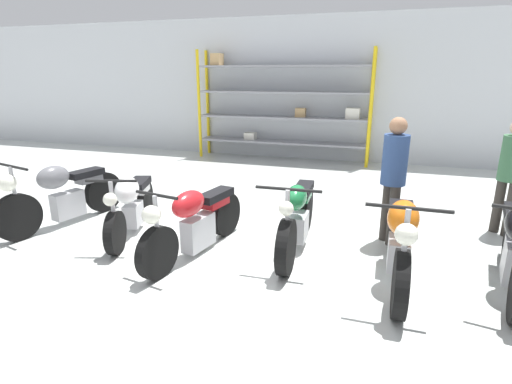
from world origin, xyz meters
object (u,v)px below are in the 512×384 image
(shelving_rack, at_px, (282,105))
(motorcycle_green, at_px, (297,217))
(motorcycle_red, at_px, (195,221))
(motorcycle_white, at_px, (131,202))
(motorcycle_grey, at_px, (62,194))
(motorcycle_orange, at_px, (400,240))
(person_browsing, at_px, (394,171))
(person_near_rack, at_px, (511,169))

(shelving_rack, height_order, motorcycle_green, shelving_rack)
(shelving_rack, height_order, motorcycle_red, shelving_rack)
(motorcycle_white, relative_size, motorcycle_red, 0.96)
(motorcycle_grey, height_order, motorcycle_white, motorcycle_grey)
(motorcycle_grey, xyz_separation_m, motorcycle_green, (3.52, 0.20, -0.04))
(motorcycle_red, xyz_separation_m, motorcycle_orange, (2.41, 0.04, 0.04))
(shelving_rack, distance_m, motorcycle_white, 5.71)
(shelving_rack, xyz_separation_m, motorcycle_red, (0.36, -5.95, -0.98))
(person_browsing, xyz_separation_m, person_near_rack, (1.55, 0.80, -0.04))
(shelving_rack, relative_size, person_near_rack, 2.77)
(shelving_rack, height_order, motorcycle_white, shelving_rack)
(motorcycle_red, height_order, person_browsing, person_browsing)
(motorcycle_orange, height_order, person_browsing, person_browsing)
(person_browsing, bearing_deg, motorcycle_white, -16.59)
(motorcycle_red, bearing_deg, motorcycle_grey, -87.30)
(shelving_rack, distance_m, person_browsing, 5.55)
(person_near_rack, bearing_deg, person_browsing, -14.06)
(motorcycle_green, bearing_deg, person_browsing, 115.45)
(shelving_rack, relative_size, motorcycle_orange, 2.14)
(motorcycle_grey, height_order, motorcycle_orange, motorcycle_orange)
(motorcycle_green, xyz_separation_m, person_near_rack, (2.68, 1.38, 0.50))
(motorcycle_grey, bearing_deg, shelving_rack, 174.71)
(shelving_rack, height_order, person_near_rack, shelving_rack)
(motorcycle_red, relative_size, motorcycle_orange, 0.96)
(motorcycle_grey, relative_size, person_near_rack, 1.25)
(motorcycle_white, relative_size, person_near_rack, 1.19)
(shelving_rack, height_order, person_browsing, shelving_rack)
(motorcycle_red, bearing_deg, motorcycle_green, 125.10)
(person_browsing, bearing_deg, motorcycle_grey, -18.80)
(motorcycle_orange, bearing_deg, motorcycle_red, -88.66)
(motorcycle_green, relative_size, person_browsing, 1.20)
(motorcycle_white, relative_size, motorcycle_orange, 0.92)
(motorcycle_grey, height_order, motorcycle_red, motorcycle_grey)
(motorcycle_white, distance_m, motorcycle_green, 2.38)
(motorcycle_grey, distance_m, motorcycle_red, 2.36)
(person_browsing, relative_size, person_near_rack, 1.04)
(motorcycle_grey, distance_m, motorcycle_white, 1.16)
(shelving_rack, distance_m, motorcycle_grey, 6.03)
(motorcycle_white, bearing_deg, motorcycle_red, 54.62)
(person_browsing, bearing_deg, motorcycle_green, -1.23)
(motorcycle_orange, xyz_separation_m, person_browsing, (-0.09, 1.08, 0.51))
(shelving_rack, bearing_deg, motorcycle_grey, -109.42)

